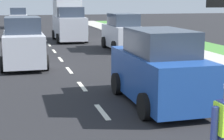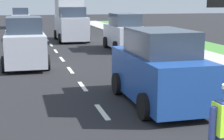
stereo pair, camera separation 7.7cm
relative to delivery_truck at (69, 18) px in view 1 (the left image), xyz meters
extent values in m
plane|color=black|center=(-1.65, -2.07, -1.61)|extent=(96.00, 96.00, 0.00)
cube|color=silver|center=(-1.65, -17.37, -1.60)|extent=(0.14, 1.40, 0.01)
cube|color=silver|center=(-1.65, -14.37, -1.60)|extent=(0.14, 1.40, 0.01)
cube|color=silver|center=(-1.65, -11.37, -1.60)|extent=(0.14, 1.40, 0.01)
cube|color=silver|center=(-1.65, -8.37, -1.60)|extent=(0.14, 1.40, 0.01)
cube|color=silver|center=(-1.65, -5.37, -1.60)|extent=(0.14, 1.40, 0.01)
cube|color=silver|center=(-1.65, -2.37, -1.60)|extent=(0.14, 1.40, 0.01)
cube|color=silver|center=(-1.65, 0.63, -1.60)|extent=(0.14, 1.40, 0.01)
cube|color=silver|center=(-1.65, 3.63, -1.60)|extent=(0.14, 1.40, 0.01)
cube|color=silver|center=(-1.65, 6.63, -1.60)|extent=(0.14, 1.40, 0.01)
cube|color=silver|center=(-1.65, 9.63, -1.60)|extent=(0.14, 1.40, 0.01)
cube|color=silver|center=(-1.65, 12.63, -1.60)|extent=(0.14, 1.40, 0.01)
cube|color=silver|center=(-1.65, 15.63, -1.60)|extent=(0.14, 1.40, 0.01)
cube|color=silver|center=(-1.65, 18.63, -1.60)|extent=(0.14, 1.40, 0.01)
cube|color=silver|center=(-1.65, 21.63, -1.60)|extent=(0.14, 1.40, 0.01)
cube|color=silver|center=(-1.65, 24.63, -1.60)|extent=(0.14, 1.40, 0.01)
cylinder|color=navy|center=(-0.89, -21.68, -0.54)|extent=(0.11, 0.11, 0.55)
cube|color=silver|center=(0.00, -0.21, -0.65)|extent=(1.90, 4.60, 1.56)
cube|color=#2D3847|center=(0.00, -1.02, 0.48)|extent=(1.67, 1.61, 0.70)
cube|color=silver|center=(0.00, 0.59, 1.03)|extent=(1.80, 2.53, 1.80)
cylinder|color=black|center=(-0.97, 1.21, -1.27)|extent=(0.22, 0.68, 0.68)
cylinder|color=black|center=(0.97, 1.21, -1.27)|extent=(0.22, 0.68, 0.68)
cylinder|color=black|center=(-0.97, -1.64, -1.27)|extent=(0.22, 0.68, 0.68)
cylinder|color=black|center=(0.97, -1.64, -1.27)|extent=(0.22, 0.68, 0.68)
cube|color=silver|center=(-3.37, 13.51, -0.82)|extent=(1.79, 4.06, 1.21)
cube|color=#2D3847|center=(-3.37, 13.61, 0.14)|extent=(1.58, 2.24, 0.70)
cylinder|color=black|center=(-2.46, 12.25, -1.27)|extent=(0.22, 0.68, 0.68)
cylinder|color=black|center=(-4.29, 12.25, -1.27)|extent=(0.22, 0.68, 0.68)
cylinder|color=black|center=(-2.46, 14.77, -1.27)|extent=(0.22, 0.68, 0.68)
cylinder|color=black|center=(-4.29, 14.77, -1.27)|extent=(0.22, 0.68, 0.68)
cube|color=silver|center=(-3.46, -9.90, -0.77)|extent=(1.69, 3.97, 1.32)
cube|color=#2D3847|center=(-3.46, -9.80, 0.24)|extent=(1.48, 2.18, 0.70)
cylinder|color=black|center=(-2.59, -11.13, -1.27)|extent=(0.22, 0.68, 0.68)
cylinder|color=black|center=(-4.32, -11.13, -1.27)|extent=(0.22, 0.68, 0.68)
cylinder|color=black|center=(-2.59, -8.67, -1.27)|extent=(0.22, 0.68, 0.68)
cylinder|color=black|center=(-4.32, -8.67, -1.27)|extent=(0.22, 0.68, 0.68)
cube|color=silver|center=(2.37, -5.76, -0.80)|extent=(1.63, 3.86, 1.26)
cube|color=#2D3847|center=(2.37, -5.86, 0.18)|extent=(1.44, 2.13, 0.70)
cylinder|color=black|center=(1.53, -4.56, -1.27)|extent=(0.22, 0.68, 0.68)
cylinder|color=black|center=(3.21, -4.56, -1.27)|extent=(0.22, 0.68, 0.68)
cylinder|color=black|center=(1.53, -6.96, -1.27)|extent=(0.22, 0.68, 0.68)
cylinder|color=black|center=(3.21, -6.96, -1.27)|extent=(0.22, 0.68, 0.68)
cube|color=#1E4799|center=(0.09, -16.95, -0.80)|extent=(1.67, 4.13, 1.26)
cube|color=#2D3847|center=(0.09, -17.05, 0.18)|extent=(1.47, 2.27, 0.70)
cylinder|color=black|center=(-0.76, -15.67, -1.27)|extent=(0.22, 0.68, 0.68)
cylinder|color=black|center=(0.95, -15.67, -1.27)|extent=(0.22, 0.68, 0.68)
cylinder|color=black|center=(-0.76, -18.23, -1.27)|extent=(0.22, 0.68, 0.68)
cylinder|color=black|center=(0.95, -18.23, -1.27)|extent=(0.22, 0.68, 0.68)
camera|label=1|loc=(-3.79, -26.44, 1.34)|focal=58.50mm
camera|label=2|loc=(-3.72, -26.46, 1.34)|focal=58.50mm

